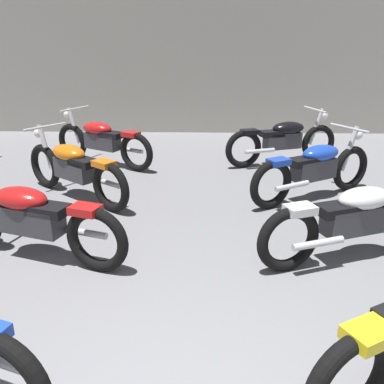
{
  "coord_description": "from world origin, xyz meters",
  "views": [
    {
      "loc": [
        0.12,
        -1.28,
        2.16
      ],
      "look_at": [
        0.0,
        3.04,
        0.55
      ],
      "focal_mm": 38.83,
      "sensor_mm": 36.0,
      "label": 1
    }
  ],
  "objects_px": {
    "motorcycle_left_row_1": "(31,218)",
    "motorcycle_left_row_3": "(102,140)",
    "motorcycle_right_row_3": "(283,140)",
    "motorcycle_left_row_2": "(74,168)",
    "motorcycle_right_row_2": "(315,168)",
    "motorcycle_right_row_1": "(355,218)"
  },
  "relations": [
    {
      "from": "motorcycle_left_row_2",
      "to": "motorcycle_right_row_1",
      "type": "distance_m",
      "value": 3.72
    },
    {
      "from": "motorcycle_left_row_3",
      "to": "motorcycle_right_row_1",
      "type": "distance_m",
      "value": 4.69
    },
    {
      "from": "motorcycle_left_row_1",
      "to": "motorcycle_left_row_3",
      "type": "height_order",
      "value": "same"
    },
    {
      "from": "motorcycle_left_row_1",
      "to": "motorcycle_right_row_2",
      "type": "relative_size",
      "value": 1.09
    },
    {
      "from": "motorcycle_right_row_2",
      "to": "motorcycle_right_row_3",
      "type": "bearing_deg",
      "value": 94.54
    },
    {
      "from": "motorcycle_left_row_1",
      "to": "motorcycle_right_row_2",
      "type": "bearing_deg",
      "value": 28.56
    },
    {
      "from": "motorcycle_left_row_3",
      "to": "motorcycle_left_row_1",
      "type": "bearing_deg",
      "value": -88.99
    },
    {
      "from": "motorcycle_left_row_3",
      "to": "motorcycle_right_row_3",
      "type": "height_order",
      "value": "same"
    },
    {
      "from": "motorcycle_left_row_2",
      "to": "motorcycle_left_row_3",
      "type": "height_order",
      "value": "same"
    },
    {
      "from": "motorcycle_right_row_3",
      "to": "motorcycle_right_row_2",
      "type": "bearing_deg",
      "value": -85.46
    },
    {
      "from": "motorcycle_right_row_2",
      "to": "motorcycle_right_row_3",
      "type": "xyz_separation_m",
      "value": [
        -0.14,
        1.71,
        0.0
      ]
    },
    {
      "from": "motorcycle_right_row_1",
      "to": "motorcycle_right_row_3",
      "type": "xyz_separation_m",
      "value": [
        -0.12,
        3.42,
        0.0
      ]
    },
    {
      "from": "motorcycle_left_row_2",
      "to": "motorcycle_right_row_2",
      "type": "relative_size",
      "value": 0.93
    },
    {
      "from": "motorcycle_left_row_2",
      "to": "motorcycle_right_row_1",
      "type": "relative_size",
      "value": 0.87
    },
    {
      "from": "motorcycle_left_row_3",
      "to": "motorcycle_right_row_3",
      "type": "bearing_deg",
      "value": 2.36
    },
    {
      "from": "motorcycle_left_row_2",
      "to": "motorcycle_right_row_3",
      "type": "height_order",
      "value": "same"
    },
    {
      "from": "motorcycle_left_row_1",
      "to": "motorcycle_left_row_3",
      "type": "distance_m",
      "value": 3.37
    },
    {
      "from": "motorcycle_left_row_3",
      "to": "motorcycle_right_row_3",
      "type": "distance_m",
      "value": 3.23
    },
    {
      "from": "motorcycle_left_row_1",
      "to": "motorcycle_right_row_1",
      "type": "xyz_separation_m",
      "value": [
        3.28,
        0.09,
        0.0
      ]
    },
    {
      "from": "motorcycle_left_row_2",
      "to": "motorcycle_right_row_3",
      "type": "relative_size",
      "value": 0.86
    },
    {
      "from": "motorcycle_left_row_3",
      "to": "motorcycle_right_row_2",
      "type": "xyz_separation_m",
      "value": [
        3.36,
        -1.58,
        0.0
      ]
    },
    {
      "from": "motorcycle_left_row_1",
      "to": "motorcycle_left_row_3",
      "type": "relative_size",
      "value": 1.08
    }
  ]
}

